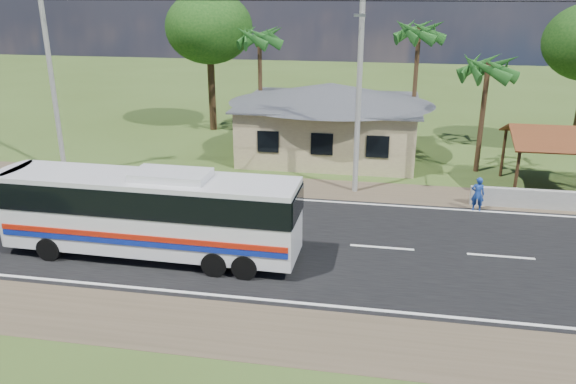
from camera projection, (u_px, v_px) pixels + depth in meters
name	position (u px, v px, depth m)	size (l,w,h in m)	color
ground	(271.00, 240.00, 22.94)	(120.00, 120.00, 0.00)	#364C1B
road	(271.00, 239.00, 22.94)	(120.00, 16.00, 0.03)	black
house	(330.00, 112.00, 33.90)	(12.40, 10.00, 5.00)	tan
waiting_shed	(562.00, 138.00, 27.74)	(5.20, 4.48, 3.35)	#382614
concrete_barrier	(548.00, 200.00, 25.99)	(7.00, 0.30, 0.90)	#9E9E99
utility_poles	(352.00, 76.00, 26.54)	(32.80, 2.22, 11.00)	#9E9E99
palm_near	(488.00, 68.00, 29.61)	(2.80, 2.80, 6.70)	#47301E
palm_mid	(419.00, 33.00, 33.86)	(2.80, 2.80, 8.20)	#47301E
palm_far	(259.00, 38.00, 36.13)	(2.80, 2.80, 7.70)	#47301E
tree_behind_house	(209.00, 28.00, 38.49)	(6.00, 6.00, 9.61)	#47301E
coach_bus	(150.00, 208.00, 20.85)	(11.23, 2.60, 3.47)	silver
motorcycle	(274.00, 188.00, 27.43)	(0.64, 1.83, 0.96)	black
person	(478.00, 194.00, 25.63)	(0.60, 0.39, 1.63)	navy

